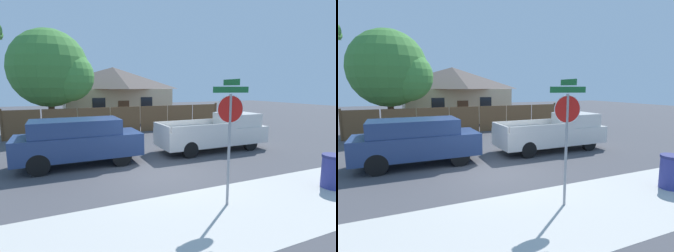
% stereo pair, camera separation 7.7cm
% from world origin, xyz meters
% --- Properties ---
extents(ground_plane, '(80.00, 80.00, 0.00)m').
position_xyz_m(ground_plane, '(0.00, 0.00, 0.00)').
color(ground_plane, '#47474C').
extents(sidewalk_strip, '(36.00, 3.20, 0.01)m').
position_xyz_m(sidewalk_strip, '(0.00, -3.60, 0.00)').
color(sidewalk_strip, beige).
rests_on(sidewalk_strip, ground).
extents(wooden_fence, '(14.62, 0.12, 1.87)m').
position_xyz_m(wooden_fence, '(1.25, 8.80, 0.88)').
color(wooden_fence, brown).
rests_on(wooden_fence, ground).
extents(house, '(9.40, 7.85, 4.89)m').
position_xyz_m(house, '(2.01, 15.91, 2.54)').
color(house, beige).
rests_on(house, ground).
extents(oak_tree, '(5.27, 5.02, 6.79)m').
position_xyz_m(oak_tree, '(-3.09, 10.38, 4.17)').
color(oak_tree, brown).
rests_on(oak_tree, ground).
extents(red_suv, '(4.75, 1.87, 1.84)m').
position_xyz_m(red_suv, '(-2.41, 2.15, 1.00)').
color(red_suv, navy).
rests_on(red_suv, ground).
extents(orange_pickup, '(5.41, 1.95, 1.78)m').
position_xyz_m(orange_pickup, '(4.03, 2.15, 0.87)').
color(orange_pickup, silver).
rests_on(orange_pickup, ground).
extents(stop_sign, '(0.93, 0.84, 3.27)m').
position_xyz_m(stop_sign, '(0.78, -3.19, 2.22)').
color(stop_sign, gray).
rests_on(stop_sign, ground).
extents(trash_bin, '(0.68, 0.68, 1.04)m').
position_xyz_m(trash_bin, '(4.47, -3.51, 0.52)').
color(trash_bin, navy).
rests_on(trash_bin, ground).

